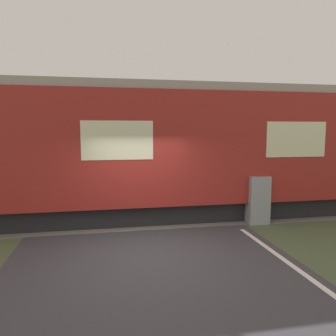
% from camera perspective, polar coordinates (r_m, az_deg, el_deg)
% --- Properties ---
extents(ground_plane, '(80.00, 80.00, 0.00)m').
position_cam_1_polar(ground_plane, '(7.46, -3.51, -14.15)').
color(ground_plane, '#475638').
extents(track_bed, '(36.00, 3.20, 0.13)m').
position_cam_1_polar(track_bed, '(10.31, -5.70, -8.17)').
color(track_bed, '#666056').
rests_on(track_bed, ground_plane).
extents(train, '(18.19, 3.04, 3.95)m').
position_cam_1_polar(train, '(9.96, -9.08, 2.91)').
color(train, black).
rests_on(train, ground_plane).
extents(crossing_barrier, '(6.10, 0.44, 1.36)m').
position_cam_1_polar(crossing_barrier, '(9.48, 12.79, -5.21)').
color(crossing_barrier, gray).
rests_on(crossing_barrier, ground_plane).
extents(signal_post, '(0.86, 0.26, 3.56)m').
position_cam_1_polar(signal_post, '(9.67, 15.18, 2.66)').
color(signal_post, gray).
rests_on(signal_post, ground_plane).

